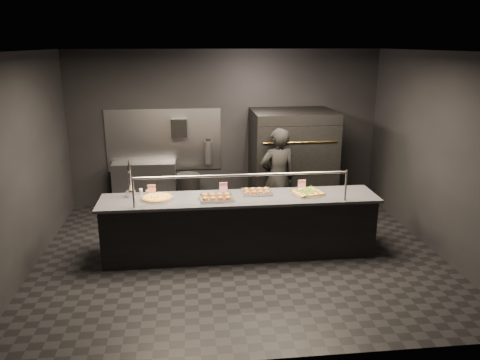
{
  "coord_description": "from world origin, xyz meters",
  "views": [
    {
      "loc": [
        -0.72,
        -6.5,
        3.11
      ],
      "look_at": [
        0.03,
        0.2,
        1.12
      ],
      "focal_mm": 35.0,
      "sensor_mm": 36.0,
      "label": 1
    }
  ],
  "objects_px": {
    "slider_tray_a": "(216,197)",
    "slider_tray_b": "(257,192)",
    "round_pizza": "(157,198)",
    "worker": "(278,178)",
    "fire_extinguisher": "(208,152)",
    "service_counter": "(240,226)",
    "prep_shelf": "(145,185)",
    "square_pizza": "(308,192)",
    "towel_dispenser": "(179,128)",
    "beer_tap": "(130,186)",
    "trash_bin": "(189,192)",
    "pizza_oven": "(292,161)"
  },
  "relations": [
    {
      "from": "prep_shelf",
      "to": "worker",
      "type": "relative_size",
      "value": 0.69
    },
    {
      "from": "worker",
      "to": "beer_tap",
      "type": "bearing_deg",
      "value": 10.62
    },
    {
      "from": "fire_extinguisher",
      "to": "round_pizza",
      "type": "height_order",
      "value": "fire_extinguisher"
    },
    {
      "from": "slider_tray_a",
      "to": "trash_bin",
      "type": "height_order",
      "value": "slider_tray_a"
    },
    {
      "from": "service_counter",
      "to": "trash_bin",
      "type": "relative_size",
      "value": 5.7
    },
    {
      "from": "square_pizza",
      "to": "worker",
      "type": "distance_m",
      "value": 1.08
    },
    {
      "from": "service_counter",
      "to": "prep_shelf",
      "type": "height_order",
      "value": "service_counter"
    },
    {
      "from": "round_pizza",
      "to": "pizza_oven",
      "type": "bearing_deg",
      "value": 37.42
    },
    {
      "from": "towel_dispenser",
      "to": "beer_tap",
      "type": "distance_m",
      "value": 2.35
    },
    {
      "from": "slider_tray_b",
      "to": "trash_bin",
      "type": "bearing_deg",
      "value": 118.3
    },
    {
      "from": "fire_extinguisher",
      "to": "square_pizza",
      "type": "relative_size",
      "value": 0.98
    },
    {
      "from": "pizza_oven",
      "to": "towel_dispenser",
      "type": "distance_m",
      "value": 2.23
    },
    {
      "from": "prep_shelf",
      "to": "beer_tap",
      "type": "xyz_separation_m",
      "value": [
        0.0,
        -2.12,
        0.63
      ]
    },
    {
      "from": "prep_shelf",
      "to": "fire_extinguisher",
      "type": "relative_size",
      "value": 2.38
    },
    {
      "from": "towel_dispenser",
      "to": "worker",
      "type": "xyz_separation_m",
      "value": [
        1.68,
        -1.29,
        -0.68
      ]
    },
    {
      "from": "round_pizza",
      "to": "worker",
      "type": "distance_m",
      "value": 2.24
    },
    {
      "from": "beer_tap",
      "to": "trash_bin",
      "type": "bearing_deg",
      "value": 65.63
    },
    {
      "from": "round_pizza",
      "to": "square_pizza",
      "type": "height_order",
      "value": "square_pizza"
    },
    {
      "from": "service_counter",
      "to": "fire_extinguisher",
      "type": "bearing_deg",
      "value": 98.3
    },
    {
      "from": "fire_extinguisher",
      "to": "worker",
      "type": "distance_m",
      "value": 1.73
    },
    {
      "from": "service_counter",
      "to": "towel_dispenser",
      "type": "distance_m",
      "value": 2.78
    },
    {
      "from": "towel_dispenser",
      "to": "worker",
      "type": "relative_size",
      "value": 0.2
    },
    {
      "from": "towel_dispenser",
      "to": "fire_extinguisher",
      "type": "xyz_separation_m",
      "value": [
        0.55,
        0.01,
        -0.49
      ]
    },
    {
      "from": "pizza_oven",
      "to": "towel_dispenser",
      "type": "relative_size",
      "value": 5.46
    },
    {
      "from": "slider_tray_a",
      "to": "fire_extinguisher",
      "type": "bearing_deg",
      "value": 89.96
    },
    {
      "from": "round_pizza",
      "to": "trash_bin",
      "type": "distance_m",
      "value": 2.14
    },
    {
      "from": "service_counter",
      "to": "slider_tray_b",
      "type": "relative_size",
      "value": 9.01
    },
    {
      "from": "slider_tray_b",
      "to": "prep_shelf",
      "type": "bearing_deg",
      "value": 130.83
    },
    {
      "from": "round_pizza",
      "to": "square_pizza",
      "type": "relative_size",
      "value": 0.98
    },
    {
      "from": "towel_dispenser",
      "to": "service_counter",
      "type": "bearing_deg",
      "value": -69.37
    },
    {
      "from": "square_pizza",
      "to": "worker",
      "type": "xyz_separation_m",
      "value": [
        -0.26,
        1.05,
        -0.07
      ]
    },
    {
      "from": "fire_extinguisher",
      "to": "slider_tray_b",
      "type": "distance_m",
      "value": 2.34
    },
    {
      "from": "round_pizza",
      "to": "square_pizza",
      "type": "bearing_deg",
      "value": -0.28
    },
    {
      "from": "beer_tap",
      "to": "trash_bin",
      "type": "height_order",
      "value": "beer_tap"
    },
    {
      "from": "prep_shelf",
      "to": "worker",
      "type": "distance_m",
      "value": 2.71
    },
    {
      "from": "service_counter",
      "to": "beer_tap",
      "type": "distance_m",
      "value": 1.73
    },
    {
      "from": "towel_dispenser",
      "to": "prep_shelf",
      "type": "bearing_deg",
      "value": -174.29
    },
    {
      "from": "pizza_oven",
      "to": "round_pizza",
      "type": "height_order",
      "value": "pizza_oven"
    },
    {
      "from": "beer_tap",
      "to": "trash_bin",
      "type": "relative_size",
      "value": 0.79
    },
    {
      "from": "beer_tap",
      "to": "slider_tray_b",
      "type": "xyz_separation_m",
      "value": [
        1.87,
        -0.05,
        -0.14
      ]
    },
    {
      "from": "trash_bin",
      "to": "square_pizza",
      "type": "bearing_deg",
      "value": -48.41
    },
    {
      "from": "prep_shelf",
      "to": "slider_tray_a",
      "type": "relative_size",
      "value": 2.23
    },
    {
      "from": "fire_extinguisher",
      "to": "trash_bin",
      "type": "height_order",
      "value": "fire_extinguisher"
    },
    {
      "from": "slider_tray_b",
      "to": "trash_bin",
      "type": "relative_size",
      "value": 0.63
    },
    {
      "from": "prep_shelf",
      "to": "beer_tap",
      "type": "height_order",
      "value": "beer_tap"
    },
    {
      "from": "prep_shelf",
      "to": "square_pizza",
      "type": "relative_size",
      "value": 2.34
    },
    {
      "from": "slider_tray_a",
      "to": "slider_tray_b",
      "type": "relative_size",
      "value": 1.18
    },
    {
      "from": "slider_tray_a",
      "to": "square_pizza",
      "type": "distance_m",
      "value": 1.39
    },
    {
      "from": "pizza_oven",
      "to": "fire_extinguisher",
      "type": "relative_size",
      "value": 3.78
    },
    {
      "from": "fire_extinguisher",
      "to": "slider_tray_a",
      "type": "bearing_deg",
      "value": -90.04
    }
  ]
}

